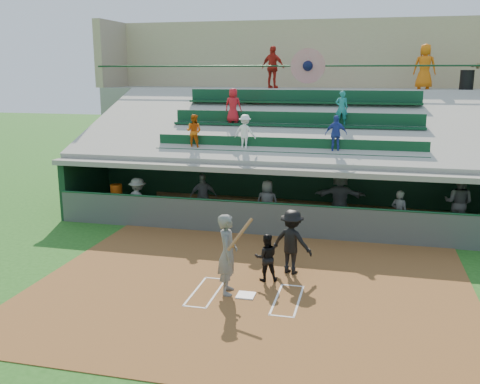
% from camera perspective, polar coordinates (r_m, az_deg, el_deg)
% --- Properties ---
extents(ground, '(100.00, 100.00, 0.00)m').
position_cam_1_polar(ground, '(13.31, 0.63, -11.09)').
color(ground, '#1E5417').
rests_on(ground, ground).
extents(dirt_slab, '(11.00, 9.00, 0.02)m').
position_cam_1_polar(dirt_slab, '(13.76, 1.10, -10.23)').
color(dirt_slab, brown).
rests_on(dirt_slab, ground).
extents(home_plate, '(0.43, 0.43, 0.03)m').
position_cam_1_polar(home_plate, '(13.30, 0.63, -10.95)').
color(home_plate, white).
rests_on(home_plate, dirt_slab).
extents(batters_box_chalk, '(2.65, 1.85, 0.01)m').
position_cam_1_polar(batters_box_chalk, '(13.30, 0.63, -11.00)').
color(batters_box_chalk, white).
rests_on(batters_box_chalk, dirt_slab).
extents(dugout_floor, '(16.00, 3.50, 0.04)m').
position_cam_1_polar(dugout_floor, '(19.56, 5.06, -3.18)').
color(dugout_floor, gray).
rests_on(dugout_floor, ground).
extents(concourse_slab, '(20.00, 3.00, 4.60)m').
position_cam_1_polar(concourse_slab, '(25.70, 7.43, 5.79)').
color(concourse_slab, gray).
rests_on(concourse_slab, ground).
extents(grandstand, '(20.40, 10.40, 7.80)m').
position_cam_1_polar(grandstand, '(22.76, 6.58, 4.81)').
color(grandstand, '#4B504B').
rests_on(grandstand, ground).
extents(batter_at_plate, '(0.93, 0.82, 2.01)m').
position_cam_1_polar(batter_at_plate, '(13.12, -1.32, -6.62)').
color(batter_at_plate, '#555753').
rests_on(batter_at_plate, dirt_slab).
extents(catcher, '(0.73, 0.64, 1.26)m').
position_cam_1_polar(catcher, '(14.03, 2.81, -6.97)').
color(catcher, black).
rests_on(catcher, dirt_slab).
extents(home_umpire, '(1.27, 0.95, 1.76)m').
position_cam_1_polar(home_umpire, '(14.51, 5.55, -5.30)').
color(home_umpire, black).
rests_on(home_umpire, dirt_slab).
extents(dugout_bench, '(14.80, 1.73, 0.44)m').
position_cam_1_polar(dugout_bench, '(20.83, 5.14, -1.50)').
color(dugout_bench, brown).
rests_on(dugout_bench, dugout_floor).
extents(white_table, '(1.00, 0.88, 0.74)m').
position_cam_1_polar(white_table, '(20.82, -12.97, -1.38)').
color(white_table, silver).
rests_on(white_table, dugout_floor).
extents(water_cooler, '(0.44, 0.44, 0.44)m').
position_cam_1_polar(water_cooler, '(20.65, -13.06, 0.18)').
color(water_cooler, '#EC5B0D').
rests_on(water_cooler, white_table).
extents(dugout_player_a, '(1.20, 0.91, 1.65)m').
position_cam_1_polar(dugout_player_a, '(19.42, -10.83, -0.90)').
color(dugout_player_a, '#5C5E59').
rests_on(dugout_player_a, dugout_floor).
extents(dugout_player_b, '(1.06, 0.74, 1.68)m').
position_cam_1_polar(dugout_player_b, '(19.70, -3.94, -0.47)').
color(dugout_player_b, '#5A5D58').
rests_on(dugout_player_b, dugout_floor).
extents(dugout_player_c, '(0.80, 0.53, 1.62)m').
position_cam_1_polar(dugout_player_c, '(18.83, 2.92, -1.17)').
color(dugout_player_c, '#5E615B').
rests_on(dugout_player_c, dugout_floor).
extents(dugout_player_d, '(1.82, 0.64, 1.94)m').
position_cam_1_polar(dugout_player_d, '(19.27, 10.60, -0.56)').
color(dugout_player_d, '#545752').
rests_on(dugout_player_d, dugout_floor).
extents(dugout_player_e, '(0.68, 0.60, 1.55)m').
position_cam_1_polar(dugout_player_e, '(18.35, 16.61, -2.19)').
color(dugout_player_e, '#5B5D58').
rests_on(dugout_player_e, dugout_floor).
extents(dugout_player_f, '(1.17, 1.05, 1.98)m').
position_cam_1_polar(dugout_player_f, '(19.56, 22.28, -1.06)').
color(dugout_player_f, '#5D5F59').
rests_on(dugout_player_f, dugout_floor).
extents(trash_bin, '(0.55, 0.55, 0.83)m').
position_cam_1_polar(trash_bin, '(24.50, 23.03, 10.93)').
color(trash_bin, black).
rests_on(trash_bin, concourse_slab).
extents(concourse_staff_a, '(1.20, 0.78, 1.90)m').
position_cam_1_polar(concourse_staff_a, '(25.08, 3.53, 13.15)').
color(concourse_staff_a, red).
rests_on(concourse_staff_a, concourse_slab).
extents(concourse_staff_b, '(1.02, 0.73, 1.94)m').
position_cam_1_polar(concourse_staff_b, '(25.14, 19.11, 12.53)').
color(concourse_staff_b, orange).
rests_on(concourse_staff_b, concourse_slab).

